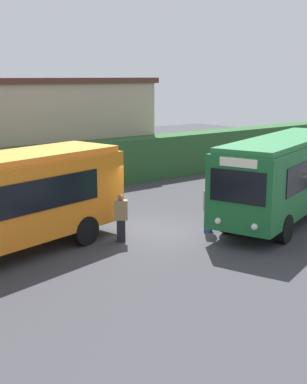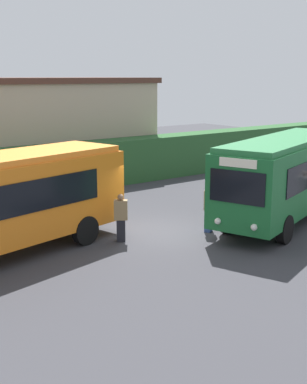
% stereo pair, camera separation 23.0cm
% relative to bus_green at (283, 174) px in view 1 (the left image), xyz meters
% --- Properties ---
extents(ground_plane, '(64.00, 64.00, 0.00)m').
position_rel_bus_green_xyz_m(ground_plane, '(-4.75, 1.89, -1.88)').
color(ground_plane, '#38383D').
extents(bus_green, '(8.83, 4.91, 3.28)m').
position_rel_bus_green_xyz_m(bus_green, '(0.00, 0.00, 0.00)').
color(bus_green, '#19602D').
rests_on(bus_green, ground_plane).
extents(person_center, '(0.52, 0.48, 1.67)m').
position_rel_bus_green_xyz_m(person_center, '(-6.45, 1.73, -1.00)').
color(person_center, black).
rests_on(person_center, ground_plane).
extents(person_right, '(0.52, 0.45, 1.79)m').
position_rel_bus_green_xyz_m(person_right, '(-3.26, 0.74, -0.93)').
color(person_right, '#334C8C').
rests_on(person_right, ground_plane).
extents(hedge_row, '(44.00, 1.63, 2.30)m').
position_rel_bus_green_xyz_m(hedge_row, '(-4.75, 10.27, -0.73)').
color(hedge_row, '#2B572D').
rests_on(hedge_row, ground_plane).
extents(depot_building, '(11.33, 6.77, 5.48)m').
position_rel_bus_green_xyz_m(depot_building, '(-3.01, 14.39, 0.87)').
color(depot_building, tan).
rests_on(depot_building, ground_plane).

